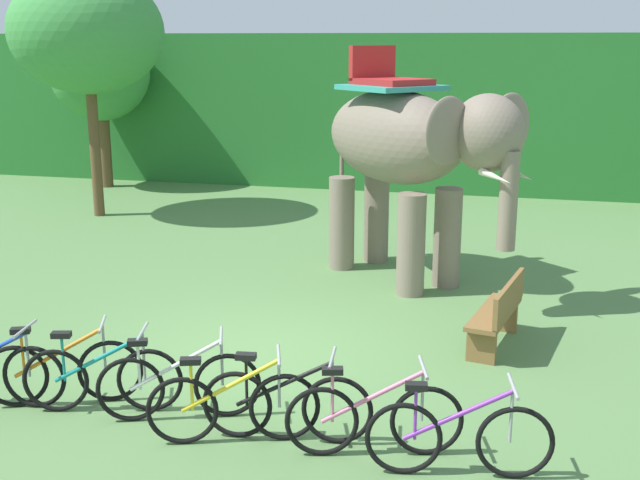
{
  "coord_description": "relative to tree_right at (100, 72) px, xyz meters",
  "views": [
    {
      "loc": [
        2.96,
        -8.81,
        3.88
      ],
      "look_at": [
        0.58,
        1.0,
        1.3
      ],
      "focal_mm": 44.24,
      "sensor_mm": 36.0,
      "label": 1
    }
  ],
  "objects": [
    {
      "name": "bike_black",
      "position": [
        8.56,
        -12.26,
        -2.65
      ],
      "size": [
        1.7,
        0.52,
        0.92
      ],
      "color": "black",
      "rests_on": "ground"
    },
    {
      "name": "bike_white",
      "position": [
        7.35,
        -12.08,
        -2.65
      ],
      "size": [
        1.63,
        0.72,
        0.92
      ],
      "color": "black",
      "rests_on": "ground"
    },
    {
      "name": "tree_right",
      "position": [
        0.0,
        0.0,
        0.0
      ],
      "size": [
        2.58,
        2.58,
        4.34
      ],
      "color": "brown",
      "rests_on": "ground"
    },
    {
      "name": "bike_yellow",
      "position": [
        8.07,
        -12.41,
        -2.65
      ],
      "size": [
        1.64,
        0.68,
        0.92
      ],
      "color": "black",
      "rests_on": "ground"
    },
    {
      "name": "bike_orange",
      "position": [
        5.98,
        -12.05,
        -2.65
      ],
      "size": [
        1.61,
        0.76,
        0.92
      ],
      "color": "black",
      "rests_on": "ground"
    },
    {
      "name": "foliage_hedge",
      "position": [
        7.61,
        4.01,
        -1.02
      ],
      "size": [
        36.0,
        6.0,
        4.03
      ],
      "primitive_type": "cube",
      "color": "#28702D",
      "rests_on": "ground"
    },
    {
      "name": "elephant",
      "position": [
        8.99,
        -6.67,
        -0.84
      ],
      "size": [
        3.8,
        3.54,
        3.78
      ],
      "color": "gray",
      "rests_on": "ground"
    },
    {
      "name": "bike_pink",
      "position": [
        9.45,
        -12.34,
        -2.65
      ],
      "size": [
        1.67,
        0.6,
        0.92
      ],
      "color": "black",
      "rests_on": "ground"
    },
    {
      "name": "tree_far_left",
      "position": [
        1.59,
        -3.31,
        0.98
      ],
      "size": [
        3.29,
        3.29,
        5.35
      ],
      "color": "brown",
      "rests_on": "ground"
    },
    {
      "name": "ground_plane",
      "position": [
        7.61,
        -10.29,
        -3.04
      ],
      "size": [
        80.0,
        80.0,
        0.0
      ],
      "primitive_type": "plane",
      "color": "#567F47"
    },
    {
      "name": "wooden_bench",
      "position": [
        10.55,
        -9.25,
        -2.56
      ],
      "size": [
        0.71,
        1.55,
        0.89
      ],
      "color": "brown",
      "rests_on": "ground"
    },
    {
      "name": "bike_teal",
      "position": [
        6.48,
        -12.11,
        -2.65
      ],
      "size": [
        1.67,
        0.6,
        0.92
      ],
      "color": "black",
      "rests_on": "ground"
    },
    {
      "name": "bike_purple",
      "position": [
        10.26,
        -12.53,
        -2.65
      ],
      "size": [
        1.7,
        0.52,
        0.92
      ],
      "color": "black",
      "rests_on": "ground"
    }
  ]
}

